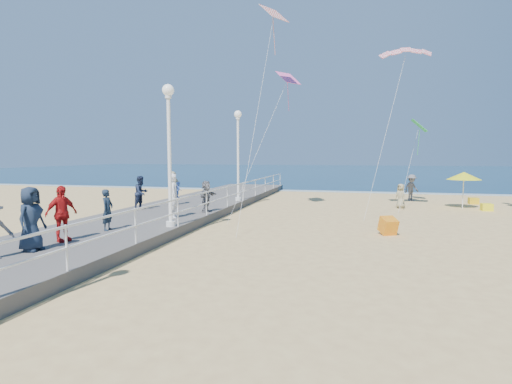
% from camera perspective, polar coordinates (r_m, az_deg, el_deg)
% --- Properties ---
extents(ground, '(160.00, 160.00, 0.00)m').
position_cam_1_polar(ground, '(14.19, 7.92, -7.40)').
color(ground, '#DEBB74').
rests_on(ground, ground).
extents(ocean, '(160.00, 90.00, 0.05)m').
position_cam_1_polar(ocean, '(78.85, 13.01, 2.90)').
color(ocean, '#0C2B48').
rests_on(ocean, ground).
extents(surf_line, '(160.00, 1.20, 0.04)m').
position_cam_1_polar(surf_line, '(34.44, 11.59, 0.06)').
color(surf_line, silver).
rests_on(surf_line, ground).
extents(boardwalk, '(5.00, 44.00, 0.40)m').
position_cam_1_polar(boardwalk, '(16.68, -18.73, -5.02)').
color(boardwalk, '#66615C').
rests_on(boardwalk, ground).
extents(railing, '(0.05, 42.00, 0.55)m').
position_cam_1_polar(railing, '(15.34, -11.13, -1.76)').
color(railing, white).
rests_on(railing, boardwalk).
extents(lamp_post_mid, '(0.44, 0.44, 5.32)m').
position_cam_1_polar(lamp_post_mid, '(15.37, -12.31, 7.24)').
color(lamp_post_mid, white).
rests_on(lamp_post_mid, boardwalk).
extents(lamp_post_far, '(0.44, 0.44, 5.32)m').
position_cam_1_polar(lamp_post_far, '(23.78, -2.58, 6.62)').
color(lamp_post_far, white).
rests_on(lamp_post_far, boardwalk).
extents(woman_holding_toddler, '(0.67, 0.82, 1.92)m').
position_cam_1_polar(woman_holding_toddler, '(17.61, -11.63, -0.51)').
color(woman_holding_toddler, white).
rests_on(woman_holding_toddler, boardwalk).
extents(toddler_held, '(0.37, 0.42, 0.71)m').
position_cam_1_polar(toddler_held, '(17.66, -11.00, 0.32)').
color(toddler_held, '#3055B4').
rests_on(toddler_held, boardwalk).
extents(spectator_0, '(0.41, 0.57, 1.49)m').
position_cam_1_polar(spectator_0, '(15.31, -20.45, -2.41)').
color(spectator_0, '#172433').
rests_on(spectator_0, boardwalk).
extents(spectator_3, '(0.73, 1.12, 1.76)m').
position_cam_1_polar(spectator_3, '(13.88, -26.05, -2.80)').
color(spectator_3, red).
rests_on(spectator_3, boardwalk).
extents(spectator_4, '(0.62, 0.92, 1.83)m').
position_cam_1_polar(spectator_4, '(12.94, -29.47, -3.36)').
color(spectator_4, '#192538').
rests_on(spectator_4, boardwalk).
extents(spectator_5, '(0.63, 1.44, 1.50)m').
position_cam_1_polar(spectator_5, '(19.16, -7.11, -0.61)').
color(spectator_5, slate).
rests_on(spectator_5, boardwalk).
extents(spectator_6, '(0.71, 0.79, 1.82)m').
position_cam_1_polar(spectator_6, '(22.10, -11.66, 0.52)').
color(spectator_6, gray).
rests_on(spectator_6, boardwalk).
extents(spectator_7, '(0.81, 0.94, 1.68)m').
position_cam_1_polar(spectator_7, '(20.66, -16.08, -0.10)').
color(spectator_7, '#1B243C').
rests_on(spectator_7, boardwalk).
extents(beach_walker_a, '(1.32, 1.26, 1.80)m').
position_cam_1_polar(beach_walker_a, '(29.02, 21.34, 0.57)').
color(beach_walker_a, '#5E5D62').
rests_on(beach_walker_a, ground).
extents(beach_walker_c, '(0.80, 0.84, 1.44)m').
position_cam_1_polar(beach_walker_c, '(24.81, 19.95, -0.54)').
color(beach_walker_c, '#978E68').
rests_on(beach_walker_c, ground).
extents(box_kite, '(0.80, 0.88, 0.74)m').
position_cam_1_polar(box_kite, '(16.42, 18.35, -4.82)').
color(box_kite, '#DE4A0D').
rests_on(box_kite, ground).
extents(beach_umbrella, '(1.90, 1.90, 2.14)m').
position_cam_1_polar(beach_umbrella, '(26.08, 27.57, 2.06)').
color(beach_umbrella, white).
rests_on(beach_umbrella, ground).
extents(beach_chair_left, '(0.55, 0.55, 0.40)m').
position_cam_1_polar(beach_chair_left, '(25.84, 30.08, -1.88)').
color(beach_chair_left, yellow).
rests_on(beach_chair_left, ground).
extents(beach_chair_right, '(0.55, 0.55, 0.40)m').
position_cam_1_polar(beach_chair_right, '(28.92, 28.64, -1.13)').
color(beach_chair_right, gold).
rests_on(beach_chair_right, ground).
extents(kite_parafoil, '(2.59, 0.94, 0.65)m').
position_cam_1_polar(kite_parafoil, '(23.14, 20.61, 18.50)').
color(kite_parafoil, red).
extents(kite_diamond_pink, '(1.41, 1.46, 0.74)m').
position_cam_1_polar(kite_diamond_pink, '(23.26, 4.64, 15.93)').
color(kite_diamond_pink, '#FF5DB3').
extents(kite_diamond_green, '(0.94, 1.22, 0.80)m').
position_cam_1_polar(kite_diamond_green, '(27.57, 22.27, 8.78)').
color(kite_diamond_green, green).
extents(kite_diamond_redwhite, '(1.43, 1.53, 0.82)m').
position_cam_1_polar(kite_diamond_redwhite, '(21.34, 2.61, 24.14)').
color(kite_diamond_redwhite, red).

